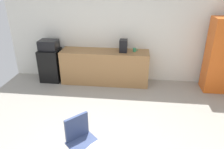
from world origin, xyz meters
name	(u,v)px	position (x,y,z in m)	size (l,w,h in m)	color
wall_back	(117,33)	(0.00, 3.00, 1.30)	(6.00, 0.10, 2.60)	white
counter_block	(105,67)	(-0.30, 2.65, 0.45)	(2.31, 0.60, 0.90)	#9E7042
mini_fridge	(51,65)	(-1.80, 2.65, 0.44)	(0.54, 0.54, 0.89)	black
microwave	(49,45)	(-1.80, 2.65, 1.02)	(0.48, 0.38, 0.26)	black
locker_cabinet	(220,56)	(2.55, 2.55, 0.92)	(0.60, 0.50, 1.83)	orange
chair_navy	(81,136)	(-0.24, -0.21, 0.52)	(0.59, 0.59, 0.83)	silver
mug_white	(135,50)	(0.48, 2.69, 0.95)	(0.13, 0.08, 0.09)	#338C59
coffee_maker	(123,46)	(0.19, 2.65, 1.06)	(0.20, 0.24, 0.32)	black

